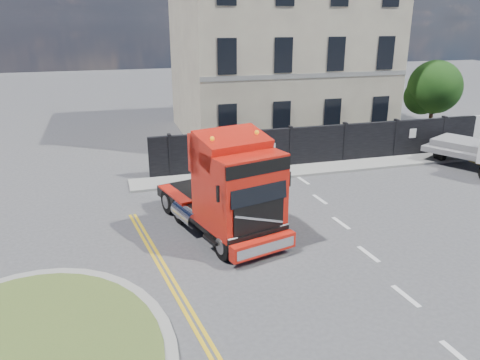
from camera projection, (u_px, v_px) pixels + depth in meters
name	position (u px, v px, depth m)	size (l,w,h in m)	color
ground	(277.00, 261.00, 14.50)	(120.00, 120.00, 0.00)	#424244
hoarding_fence	(336.00, 144.00, 24.06)	(18.80, 0.25, 2.00)	black
georgian_building	(277.00, 41.00, 29.16)	(12.30, 10.30, 12.80)	beige
tree	(432.00, 89.00, 28.26)	(3.20, 3.20, 4.80)	#382619
pavement_far	(333.00, 167.00, 23.41)	(20.00, 1.60, 0.12)	gray
truck	(230.00, 192.00, 15.62)	(3.74, 6.42, 3.62)	black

